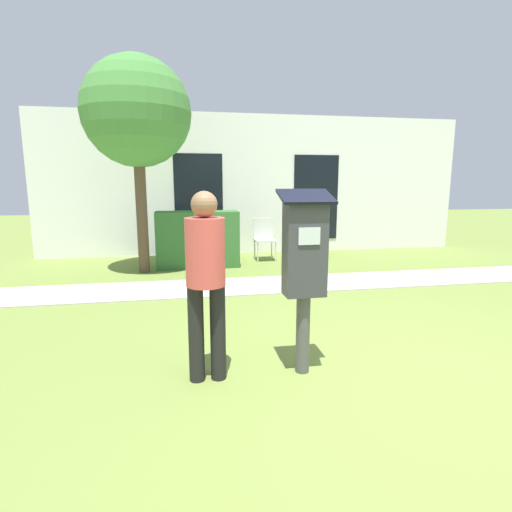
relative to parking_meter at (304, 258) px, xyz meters
name	(u,v)px	position (x,y,z in m)	size (l,w,h in m)	color
ground_plane	(410,387)	(0.78, -0.43, -1.02)	(40.00, 40.00, 0.00)	olive
sidewalk	(294,284)	(0.78, 3.01, -1.01)	(12.00, 1.10, 0.02)	#B7B2A8
building_facade	(258,185)	(0.78, 6.25, 0.58)	(10.00, 0.26, 3.20)	white
parking_meter	(304,258)	(0.00, 0.00, 0.00)	(0.44, 0.31, 1.59)	#4C4C4C
person_standing	(206,272)	(-0.83, 0.01, -0.09)	(0.32, 0.32, 1.58)	black
outdoor_chair_left	(210,236)	(-0.43, 5.42, -0.49)	(0.44, 0.44, 0.90)	silver
outdoor_chair_middle	(264,236)	(0.73, 5.21, -0.49)	(0.44, 0.44, 0.90)	silver
outdoor_chair_right	(312,233)	(1.88, 5.45, -0.49)	(0.44, 0.44, 0.90)	silver
hedge_row	(198,239)	(-0.71, 4.74, -0.47)	(1.60, 0.60, 1.10)	#33662D
tree	(137,113)	(-1.72, 4.41, 1.83)	(1.90, 1.90, 3.82)	brown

